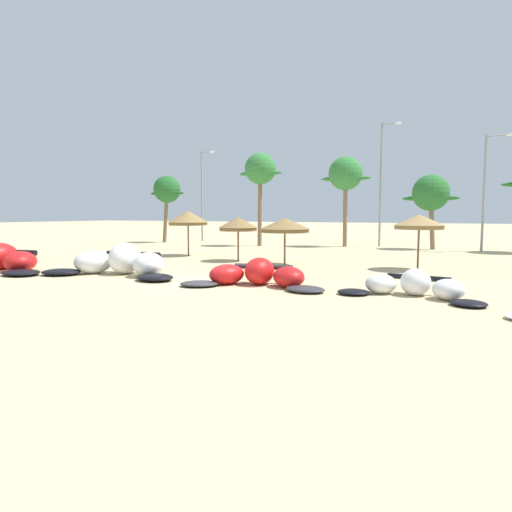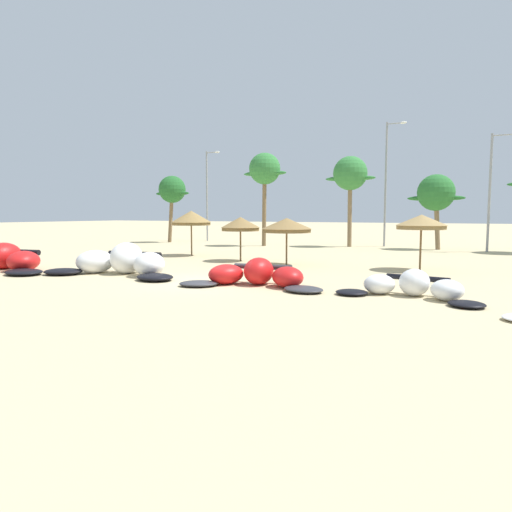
{
  "view_description": "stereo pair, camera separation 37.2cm",
  "coord_description": "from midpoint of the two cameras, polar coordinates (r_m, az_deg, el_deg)",
  "views": [
    {
      "loc": [
        10.19,
        -15.82,
        2.84
      ],
      "look_at": [
        1.52,
        2.0,
        1.0
      ],
      "focal_mm": 31.97,
      "sensor_mm": 36.0,
      "label": 1
    },
    {
      "loc": [
        10.52,
        -15.66,
        2.84
      ],
      "look_at": [
        1.52,
        2.0,
        1.0
      ],
      "focal_mm": 31.97,
      "sensor_mm": 36.0,
      "label": 2
    }
  ],
  "objects": [
    {
      "name": "kite_left_of_center",
      "position": [
        18.03,
        0.62,
        -2.42
      ],
      "size": [
        5.98,
        3.18,
        1.09
      ],
      "color": "#333338",
      "rests_on": "ground"
    },
    {
      "name": "kite_center",
      "position": [
        16.54,
        19.55,
        -3.62
      ],
      "size": [
        5.09,
        2.62,
        0.94
      ],
      "color": "black",
      "rests_on": "ground"
    },
    {
      "name": "ground_plane",
      "position": [
        19.06,
        -6.27,
        -3.3
      ],
      "size": [
        260.0,
        260.0,
        0.0
      ],
      "primitive_type": "plane",
      "color": "#C6B284"
    },
    {
      "name": "palm_left_of_gap",
      "position": [
        40.29,
        11.97,
        9.94
      ],
      "size": [
        4.34,
        2.9,
        7.73
      ],
      "color": "#7F6647",
      "rests_on": "ground"
    },
    {
      "name": "beach_umbrella_middle",
      "position": [
        27.32,
        -1.57,
        4.04
      ],
      "size": [
        2.36,
        2.36,
        2.65
      ],
      "color": "brown",
      "rests_on": "ground"
    },
    {
      "name": "palm_center_left",
      "position": [
        39.0,
        21.85,
        7.28
      ],
      "size": [
        4.32,
        2.88,
        5.95
      ],
      "color": "#7F6647",
      "rests_on": "ground"
    },
    {
      "name": "palm_leftmost",
      "position": [
        46.12,
        -10.22,
        8.08
      ],
      "size": [
        4.0,
        2.66,
        6.58
      ],
      "color": "brown",
      "rests_on": "ground"
    },
    {
      "name": "beach_umbrella_near_van",
      "position": [
        31.15,
        -7.77,
        4.74
      ],
      "size": [
        2.72,
        2.72,
        3.05
      ],
      "color": "brown",
      "rests_on": "ground"
    },
    {
      "name": "beach_umbrella_outermost",
      "position": [
        24.29,
        20.41,
        4.01
      ],
      "size": [
        2.51,
        2.51,
        2.8
      ],
      "color": "brown",
      "rests_on": "ground"
    },
    {
      "name": "lamppost_east_center",
      "position": [
        38.11,
        27.73,
        7.78
      ],
      "size": [
        1.9,
        0.24,
        8.67
      ],
      "color": "gray",
      "rests_on": "ground"
    },
    {
      "name": "lamppost_west_center",
      "position": [
        41.32,
        16.34,
        9.27
      ],
      "size": [
        1.7,
        0.24,
        10.61
      ],
      "color": "gray",
      "rests_on": "ground"
    },
    {
      "name": "lamppost_west",
      "position": [
        48.0,
        -5.8,
        8.05
      ],
      "size": [
        1.65,
        0.24,
        9.27
      ],
      "color": "gray",
      "rests_on": "ground"
    },
    {
      "name": "palm_left",
      "position": [
        40.5,
        1.36,
        10.67
      ],
      "size": [
        4.12,
        2.74,
        8.14
      ],
      "color": "brown",
      "rests_on": "ground"
    },
    {
      "name": "kite_left",
      "position": [
        22.13,
        -16.01,
        -0.78
      ],
      "size": [
        7.16,
        3.61,
        1.49
      ],
      "color": "black",
      "rests_on": "ground"
    },
    {
      "name": "beach_umbrella_near_palms",
      "position": [
        25.18,
        4.28,
        3.86
      ],
      "size": [
        2.8,
        2.8,
        2.61
      ],
      "color": "brown",
      "rests_on": "ground"
    }
  ]
}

